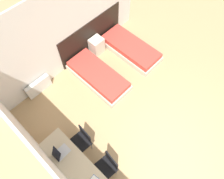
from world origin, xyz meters
name	(u,v)px	position (x,y,z in m)	size (l,w,h in m)	color
ground_plane	(175,153)	(0.00, 0.00, 0.00)	(20.00, 20.00, 0.00)	tan
wall_back	(62,33)	(0.00, 4.02, 1.35)	(5.52, 0.05, 2.70)	silver
wall_left	(38,149)	(-2.28, 2.00, 1.35)	(0.05, 5.00, 2.70)	silver
headboard_panel	(91,36)	(0.94, 3.99, 0.56)	(2.43, 0.03, 1.12)	black
bed_near_window	(98,76)	(0.21, 2.97, 0.17)	(0.87, 1.97, 0.35)	beige
bed_near_door	(131,49)	(1.67, 2.97, 0.17)	(0.87, 1.97, 0.35)	beige
nightstand	(97,46)	(0.94, 3.78, 0.28)	(0.41, 0.35, 0.56)	beige
radiator	(39,86)	(-1.24, 3.90, 0.23)	(0.76, 0.12, 0.46)	silver
desk	(77,168)	(-1.97, 1.37, 0.58)	(0.57, 1.89, 0.75)	#C6B28E
chair_near_laptop	(81,140)	(-1.48, 1.79, 0.48)	(0.48, 0.48, 0.87)	black
chair_near_notebook	(107,166)	(-1.48, 0.94, 0.48)	(0.50, 0.50, 0.87)	black
laptop	(60,153)	(-2.03, 1.80, 0.82)	(0.36, 0.25, 0.34)	silver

